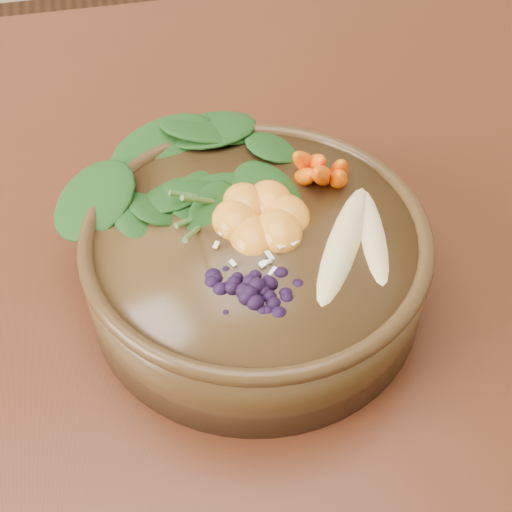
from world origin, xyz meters
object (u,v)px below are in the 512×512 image
Objects in this scene: stoneware_bowl at (256,265)px; mandarin_cluster at (261,204)px; kale_heap at (213,161)px; blueberry_pile at (250,271)px; carrot_cluster at (329,141)px; banana_halves at (360,227)px.

stoneware_bowl is 3.15× the size of mandarin_cluster.
kale_heap is 1.42× the size of blueberry_pile.
carrot_cluster is at bearing 50.54° from blueberry_pile.
stoneware_bowl is 0.05m from mandarin_cluster.
mandarin_cluster is 0.69× the size of blueberry_pile.
blueberry_pile is at bearing -141.51° from banana_halves.
carrot_cluster is at bearing 113.06° from banana_halves.
carrot_cluster is 0.08m from banana_halves.
mandarin_cluster is at bearing -129.81° from carrot_cluster.
carrot_cluster is at bearing 36.40° from stoneware_bowl.
blueberry_pile is (-0.02, -0.05, 0.05)m from stoneware_bowl.
blueberry_pile is (-0.09, -0.03, 0.01)m from banana_halves.
kale_heap is 1.25× the size of banana_halves.
stoneware_bowl is 2.16× the size of blueberry_pile.
kale_heap is at bearing 91.89° from blueberry_pile.
mandarin_cluster is at bearing 170.25° from banana_halves.
kale_heap is (-0.02, 0.07, 0.06)m from stoneware_bowl.
carrot_cluster reaches higher than blueberry_pile.
carrot_cluster reaches higher than mandarin_cluster.
banana_halves is 0.08m from mandarin_cluster.
stoneware_bowl is at bearing -73.04° from kale_heap.
kale_heap reaches higher than mandarin_cluster.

